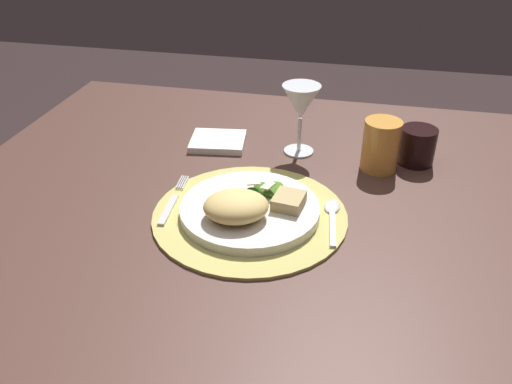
# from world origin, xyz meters

# --- Properties ---
(dining_table) EXTENTS (1.22, 1.00, 0.71)m
(dining_table) POSITION_xyz_m (0.00, 0.00, 0.53)
(dining_table) COLOR #4B3028
(dining_table) RESTS_ON ground
(placemat) EXTENTS (0.34, 0.34, 0.01)m
(placemat) POSITION_xyz_m (-0.02, -0.07, 0.71)
(placemat) COLOR tan
(placemat) RESTS_ON dining_table
(dinner_plate) EXTENTS (0.24, 0.24, 0.02)m
(dinner_plate) POSITION_xyz_m (-0.02, -0.07, 0.72)
(dinner_plate) COLOR silver
(dinner_plate) RESTS_ON placemat
(pasta_serving) EXTENTS (0.13, 0.12, 0.04)m
(pasta_serving) POSITION_xyz_m (-0.03, -0.11, 0.75)
(pasta_serving) COLOR #E2BD6D
(pasta_serving) RESTS_ON dinner_plate
(salad_greens) EXTENTS (0.07, 0.08, 0.03)m
(salad_greens) POSITION_xyz_m (-0.00, -0.03, 0.74)
(salad_greens) COLOR #3D6B24
(salad_greens) RESTS_ON dinner_plate
(bread_piece) EXTENTS (0.06, 0.06, 0.02)m
(bread_piece) POSITION_xyz_m (0.05, -0.06, 0.74)
(bread_piece) COLOR tan
(bread_piece) RESTS_ON dinner_plate
(fork) EXTENTS (0.02, 0.16, 0.00)m
(fork) POSITION_xyz_m (-0.16, -0.07, 0.72)
(fork) COLOR silver
(fork) RESTS_ON placemat
(spoon) EXTENTS (0.03, 0.14, 0.01)m
(spoon) POSITION_xyz_m (0.12, -0.04, 0.72)
(spoon) COLOR silver
(spoon) RESTS_ON placemat
(napkin) EXTENTS (0.13, 0.12, 0.01)m
(napkin) POSITION_xyz_m (-0.15, 0.19, 0.72)
(napkin) COLOR white
(napkin) RESTS_ON dining_table
(wine_glass) EXTENTS (0.08, 0.08, 0.15)m
(wine_glass) POSITION_xyz_m (0.03, 0.19, 0.82)
(wine_glass) COLOR silver
(wine_glass) RESTS_ON dining_table
(amber_tumbler) EXTENTS (0.07, 0.07, 0.10)m
(amber_tumbler) POSITION_xyz_m (0.20, 0.15, 0.76)
(amber_tumbler) COLOR gold
(amber_tumbler) RESTS_ON dining_table
(dark_tumbler) EXTENTS (0.07, 0.07, 0.08)m
(dark_tumbler) POSITION_xyz_m (0.27, 0.19, 0.75)
(dark_tumbler) COLOR black
(dark_tumbler) RESTS_ON dining_table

